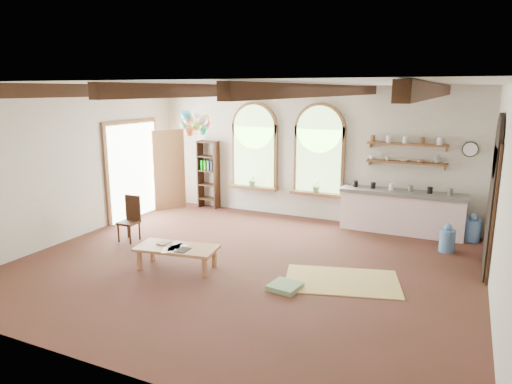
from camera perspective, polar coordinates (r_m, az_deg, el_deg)
The scene contains 27 objects.
floor at distance 8.40m, azimuth -1.48°, elevation -9.07°, with size 8.00×8.00×0.00m, color #522921.
ceiling_beams at distance 7.80m, azimuth -1.62°, elevation 12.59°, with size 6.20×6.80×0.18m, color #372211, non-canonical shape.
window_left at distance 11.59m, azimuth -0.22°, elevation 5.35°, with size 1.30×0.28×2.20m.
window_right at distance 10.98m, azimuth 7.87°, elevation 4.82°, with size 1.30×0.28×2.20m.
left_doorway at distance 11.67m, azimuth -15.12°, elevation 2.56°, with size 0.10×1.90×2.50m, color brown.
right_doorway at distance 8.73m, azimuth 27.28°, elevation -2.08°, with size 0.10×1.30×2.40m, color black.
kitchen_counter at distance 10.58m, azimuth 17.72°, elevation -2.35°, with size 2.68×0.62×0.94m.
wall_shelf_lower at distance 10.55m, azimuth 18.24°, elevation 3.53°, with size 1.70×0.24×0.04m, color brown.
wall_shelf_upper at distance 10.49m, azimuth 18.39°, elevation 5.68°, with size 1.70×0.24×0.04m, color brown.
wall_clock at distance 10.50m, azimuth 25.21°, elevation 4.86°, with size 0.32×0.32×0.04m, color black.
bookshelf at distance 12.21m, azimuth -5.96°, elevation 2.18°, with size 0.53×0.32×1.80m.
coffee_table at distance 8.23m, azimuth -9.88°, elevation -7.06°, with size 1.51×0.87×0.41m.
side_chair at distance 9.97m, azimuth -15.53°, elevation -4.34°, with size 0.38×0.38×0.95m.
floor_mat at distance 7.84m, azimuth 10.68°, elevation -10.86°, with size 1.86×1.15×0.02m, color #D8C26C.
floor_cushion at distance 7.45m, azimuth 3.65°, elevation -11.70°, with size 0.46×0.46×0.08m, color gray.
water_jug_a at distance 10.58m, azimuth 25.45°, elevation -4.23°, with size 0.31×0.31×0.60m.
water_jug_b at distance 9.72m, azimuth 22.79°, elevation -5.50°, with size 0.29×0.29×0.57m.
balloon_cluster at distance 11.02m, azimuth -7.54°, elevation 8.53°, with size 0.80×0.89×1.15m.
table_book at distance 8.46m, azimuth -11.82°, elevation -6.16°, with size 0.17×0.25×0.02m, color olive.
tablet at distance 8.01m, azimuth -9.13°, elevation -7.17°, with size 0.19×0.27×0.01m, color black.
potted_plant_left at distance 11.62m, azimuth -0.43°, elevation 1.46°, with size 0.27×0.23×0.30m, color #598C4C.
potted_plant_right at distance 11.02m, azimuth 7.59°, elevation 0.72°, with size 0.27×0.23×0.30m, color #598C4C.
shelf_cup_a at distance 10.65m, azimuth 14.25°, elevation 4.23°, with size 0.12×0.10×0.10m, color white.
shelf_cup_b at distance 10.59m, azimuth 16.11°, elevation 4.07°, with size 0.10×0.10×0.09m, color beige.
shelf_bowl_a at distance 10.54m, azimuth 17.98°, elevation 3.80°, with size 0.22×0.22×0.05m, color beige.
shelf_bowl_b at distance 10.51m, azimuth 19.88°, elevation 3.66°, with size 0.20×0.20×0.06m, color #8C664C.
shelf_vase at distance 10.48m, azimuth 21.81°, elevation 3.84°, with size 0.18×0.18×0.19m, color slate.
Camera 1 is at (3.48, -6.98, 3.11)m, focal length 32.00 mm.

